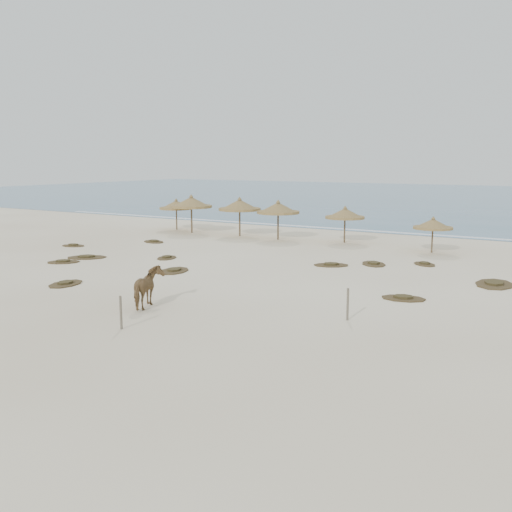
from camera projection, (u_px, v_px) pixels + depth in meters
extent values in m
plane|color=#F9EFCC|center=(160.00, 286.00, 27.55)|extent=(160.00, 160.00, 0.00)
cube|color=#2B6283|center=(469.00, 198.00, 90.92)|extent=(200.00, 100.00, 0.01)
cube|color=white|center=(357.00, 230.00, 49.52)|extent=(70.00, 0.60, 0.01)
cylinder|color=brown|center=(177.00, 218.00, 49.74)|extent=(0.12, 0.12, 2.05)
cylinder|color=olive|center=(176.00, 208.00, 49.60)|extent=(3.10, 3.10, 0.18)
cone|color=olive|center=(176.00, 205.00, 49.55)|extent=(3.00, 3.00, 0.73)
cone|color=olive|center=(176.00, 199.00, 49.47)|extent=(0.35, 0.35, 0.21)
cylinder|color=brown|center=(192.00, 218.00, 47.52)|extent=(0.14, 0.14, 2.41)
cylinder|color=olive|center=(191.00, 206.00, 47.35)|extent=(4.56, 4.56, 0.21)
cone|color=olive|center=(191.00, 202.00, 47.29)|extent=(4.41, 4.41, 0.86)
cone|color=olive|center=(191.00, 196.00, 47.21)|extent=(0.41, 0.41, 0.25)
cylinder|color=brown|center=(240.00, 221.00, 45.50)|extent=(0.13, 0.13, 2.35)
cylinder|color=olive|center=(240.00, 209.00, 45.34)|extent=(3.74, 3.74, 0.20)
cone|color=olive|center=(240.00, 205.00, 45.28)|extent=(3.62, 3.62, 0.84)
cone|color=olive|center=(240.00, 198.00, 45.19)|extent=(0.40, 0.40, 0.25)
cylinder|color=brown|center=(278.00, 225.00, 43.52)|extent=(0.13, 0.13, 2.28)
cylinder|color=olive|center=(278.00, 212.00, 43.36)|extent=(3.67, 3.67, 0.20)
cone|color=olive|center=(278.00, 208.00, 43.30)|extent=(3.55, 3.55, 0.81)
cone|color=olive|center=(278.00, 201.00, 43.22)|extent=(0.39, 0.39, 0.24)
cylinder|color=brown|center=(345.00, 229.00, 41.92)|extent=(0.12, 0.12, 2.04)
cylinder|color=olive|center=(345.00, 217.00, 41.78)|extent=(3.25, 3.25, 0.17)
cone|color=olive|center=(345.00, 213.00, 41.72)|extent=(3.14, 3.14, 0.73)
cone|color=olive|center=(345.00, 207.00, 41.65)|extent=(0.35, 0.35, 0.21)
cylinder|color=brown|center=(432.00, 239.00, 37.33)|extent=(0.10, 0.10, 1.80)
cylinder|color=olive|center=(433.00, 228.00, 37.20)|extent=(2.99, 2.99, 0.15)
cone|color=olive|center=(433.00, 224.00, 37.16)|extent=(2.89, 2.89, 0.64)
cone|color=olive|center=(433.00, 218.00, 37.09)|extent=(0.31, 0.31, 0.19)
imported|color=olive|center=(148.00, 288.00, 23.41)|extent=(1.57, 2.14, 1.65)
cylinder|color=#6E6353|center=(121.00, 313.00, 20.40)|extent=(0.12, 0.12, 1.23)
cylinder|color=#6E6353|center=(348.00, 304.00, 21.57)|extent=(0.11, 0.11, 1.24)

